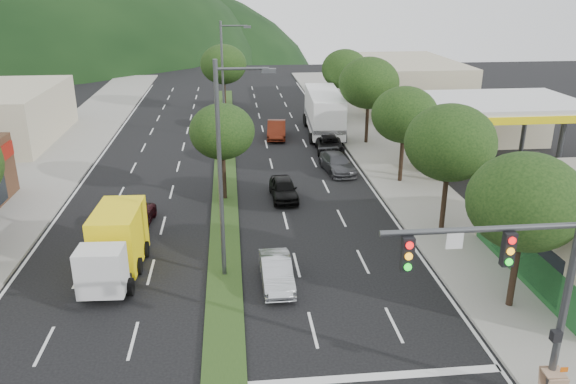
{
  "coord_description": "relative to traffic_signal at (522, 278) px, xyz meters",
  "views": [
    {
      "loc": [
        0.56,
        -15.5,
        12.91
      ],
      "look_at": [
        3.43,
        12.12,
        2.55
      ],
      "focal_mm": 35.0,
      "sensor_mm": 36.0,
      "label": 1
    }
  ],
  "objects": [
    {
      "name": "tree_med_near",
      "position": [
        -9.03,
        19.54,
        -0.22
      ],
      "size": [
        4.0,
        4.0,
        6.02
      ],
      "color": "black",
      "rests_on": "median"
    },
    {
      "name": "car_queue_a",
      "position": [
        -5.3,
        19.29,
        -3.97
      ],
      "size": [
        1.74,
        4.02,
        1.35
      ],
      "primitive_type": "imported",
      "rotation": [
        0.0,
        0.0,
        0.04
      ],
      "color": "black",
      "rests_on": "ground"
    },
    {
      "name": "tree_med_far",
      "position": [
        -9.03,
        45.54,
        0.36
      ],
      "size": [
        4.8,
        4.8,
        6.94
      ],
      "color": "black",
      "rests_on": "median"
    },
    {
      "name": "tree_r_e",
      "position": [
        2.97,
        41.54,
        0.25
      ],
      "size": [
        4.6,
        4.6,
        6.71
      ],
      "color": "black",
      "rests_on": "sidewalk_right"
    },
    {
      "name": "streetlight_mid",
      "position": [
        -8.82,
        34.54,
        0.94
      ],
      "size": [
        2.6,
        0.25,
        10.0
      ],
      "color": "#47494C",
      "rests_on": "ground"
    },
    {
      "name": "median",
      "position": [
        -9.03,
        29.54,
        -4.59
      ],
      "size": [
        1.6,
        56.0,
        0.12
      ],
      "primitive_type": "cube",
      "color": "#223D16",
      "rests_on": "ground"
    },
    {
      "name": "tree_r_a",
      "position": [
        2.97,
        5.54,
        0.17
      ],
      "size": [
        4.6,
        4.6,
        6.63
      ],
      "color": "black",
      "rests_on": "sidewalk_right"
    },
    {
      "name": "bldg_left_far",
      "position": [
        -28.03,
        35.54,
        -2.35
      ],
      "size": [
        9.0,
        14.0,
        4.6
      ],
      "primitive_type": "cube",
      "color": "beige",
      "rests_on": "ground"
    },
    {
      "name": "tree_r_c",
      "position": [
        2.97,
        21.54,
        0.1
      ],
      "size": [
        4.4,
        4.4,
        6.48
      ],
      "color": "black",
      "rests_on": "sidewalk_right"
    },
    {
      "name": "car_queue_b",
      "position": [
        -0.92,
        24.29,
        -3.99
      ],
      "size": [
        2.44,
        4.74,
        1.31
      ],
      "primitive_type": "imported",
      "rotation": [
        0.0,
        0.0,
        0.14
      ],
      "color": "#434448",
      "rests_on": "ground"
    },
    {
      "name": "bldg_right_far",
      "position": [
        10.47,
        45.54,
        -2.05
      ],
      "size": [
        10.0,
        16.0,
        5.2
      ],
      "primitive_type": "cube",
      "color": "beige",
      "rests_on": "ground"
    },
    {
      "name": "car_queue_c",
      "position": [
        -4.48,
        34.29,
        -3.9
      ],
      "size": [
        2.0,
        4.66,
        1.49
      ],
      "primitive_type": "imported",
      "rotation": [
        0.0,
        0.0,
        -0.1
      ],
      "color": "#541B0E",
      "rests_on": "ground"
    },
    {
      "name": "gas_canopy",
      "position": [
        9.97,
        23.54,
        0.0
      ],
      "size": [
        12.2,
        8.2,
        5.25
      ],
      "color": "silver",
      "rests_on": "ground"
    },
    {
      "name": "sidewalk_right",
      "position": [
        3.47,
        26.54,
        -4.57
      ],
      "size": [
        5.0,
        90.0,
        0.15
      ],
      "primitive_type": "cube",
      "color": "gray",
      "rests_on": "ground"
    },
    {
      "name": "box_truck",
      "position": [
        -14.05,
        10.5,
        -3.27
      ],
      "size": [
        2.54,
        5.99,
        2.9
      ],
      "rotation": [
        0.0,
        0.0,
        3.09
      ],
      "color": "silver",
      "rests_on": "ground"
    },
    {
      "name": "suv_maroon",
      "position": [
        -14.23,
        15.7,
        -3.99
      ],
      "size": [
        2.53,
        4.89,
        1.32
      ],
      "primitive_type": "imported",
      "rotation": [
        0.0,
        0.0,
        3.07
      ],
      "color": "black",
      "rests_on": "ground"
    },
    {
      "name": "sedan_silver",
      "position": [
        -6.66,
        8.48,
        -4.01
      ],
      "size": [
        1.43,
        3.91,
        1.28
      ],
      "primitive_type": "imported",
      "rotation": [
        0.0,
        0.0,
        0.02
      ],
      "color": "#A9ACB1",
      "rests_on": "ground"
    },
    {
      "name": "car_queue_d",
      "position": [
        -0.59,
        29.29,
        -4.01
      ],
      "size": [
        2.45,
        4.72,
        1.27
      ],
      "primitive_type": "imported",
      "rotation": [
        0.0,
        0.0,
        -0.08
      ],
      "color": "black",
      "rests_on": "ground"
    },
    {
      "name": "a_frame_sign",
      "position": [
        1.54,
        -0.16,
        -3.84
      ],
      "size": [
        0.7,
        0.79,
        1.47
      ],
      "rotation": [
        0.0,
        0.0,
        -0.06
      ],
      "color": "tan",
      "rests_on": "sidewalk_right"
    },
    {
      "name": "streetlight_near",
      "position": [
        -8.82,
        9.54,
        0.94
      ],
      "size": [
        2.6,
        0.25,
        10.0
      ],
      "color": "#47494C",
      "rests_on": "ground"
    },
    {
      "name": "motorhome",
      "position": [
        -0.08,
        35.43,
        -2.63
      ],
      "size": [
        3.61,
        10.01,
        3.78
      ],
      "rotation": [
        0.0,
        0.0,
        -0.06
      ],
      "color": "white",
      "rests_on": "ground"
    },
    {
      "name": "tree_r_b",
      "position": [
        2.97,
        13.54,
        0.39
      ],
      "size": [
        4.8,
        4.8,
        6.94
      ],
      "color": "black",
      "rests_on": "sidewalk_right"
    },
    {
      "name": "sidewalk_left",
      "position": [
        -22.03,
        26.54,
        -4.57
      ],
      "size": [
        6.0,
        90.0,
        0.15
      ],
      "primitive_type": "cube",
      "color": "gray",
      "rests_on": "ground"
    },
    {
      "name": "traffic_signal",
      "position": [
        0.0,
        0.0,
        0.0
      ],
      "size": [
        6.12,
        0.4,
        7.0
      ],
      "color": "#47494C",
      "rests_on": "ground"
    },
    {
      "name": "tree_r_d",
      "position": [
        2.97,
        31.54,
        0.54
      ],
      "size": [
        5.0,
        5.0,
        7.17
      ],
      "color": "black",
      "rests_on": "sidewalk_right"
    }
  ]
}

